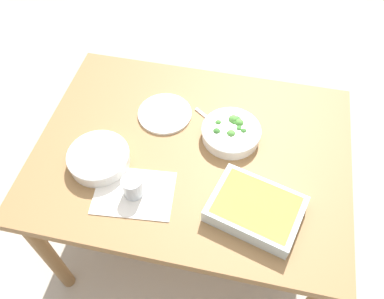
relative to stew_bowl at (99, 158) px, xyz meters
name	(u,v)px	position (x,y,z in m)	size (l,w,h in m)	color
ground_plane	(192,231)	(-0.32, -0.13, -0.77)	(6.00, 6.00, 0.00)	#B2A899
dining_table	(192,163)	(-0.32, -0.13, -0.12)	(1.20, 0.90, 0.74)	olive
placemat	(134,193)	(-0.16, 0.10, -0.03)	(0.28, 0.20, 0.00)	silver
stew_bowl	(99,158)	(0.00, 0.00, 0.00)	(0.23, 0.23, 0.06)	white
broccoli_bowl	(231,132)	(-0.46, -0.23, 0.00)	(0.23, 0.23, 0.07)	white
baking_dish	(256,208)	(-0.59, 0.09, 0.00)	(0.35, 0.29, 0.06)	silver
drink_cup	(133,187)	(-0.16, 0.10, 0.01)	(0.07, 0.07, 0.08)	#B2BCC6
side_plate	(165,114)	(-0.18, -0.28, -0.03)	(0.22, 0.22, 0.01)	silver
spoon_by_stew	(120,170)	(-0.08, 0.02, -0.03)	(0.18, 0.05, 0.01)	silver
spoon_by_broccoli	(215,124)	(-0.39, -0.28, -0.03)	(0.15, 0.12, 0.01)	silver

